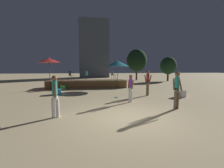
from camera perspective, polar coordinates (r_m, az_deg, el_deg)
ground_plane at (r=6.25m, az=5.84°, el=-12.55°), size 120.00×120.00×0.00m
wooden_deck at (r=16.01m, az=-9.36°, el=0.08°), size 7.97×2.31×0.84m
patio_umbrella_0 at (r=14.93m, az=2.07°, el=7.79°), size 2.36×2.36×2.83m
patio_umbrella_1 at (r=15.21m, az=-22.84°, el=8.32°), size 2.06×2.06×3.04m
cube_seat_0 at (r=11.52m, az=24.63°, el=-3.35°), size 0.68×0.68×0.47m
cube_seat_1 at (r=14.75m, az=-18.11°, el=-1.29°), size 0.47×0.47×0.42m
cube_seat_2 at (r=12.24m, az=-20.35°, el=-2.82°), size 0.72×0.72×0.41m
person_0 at (r=6.42m, az=-20.91°, el=-3.94°), size 0.29×0.45×1.70m
person_1 at (r=7.91m, az=23.47°, el=-1.59°), size 0.30×0.53×1.82m
person_2 at (r=11.23m, az=13.46°, el=0.93°), size 0.47×0.46×1.86m
person_3 at (r=8.84m, az=7.11°, el=-1.42°), size 0.30×0.44×1.62m
bistro_chair_0 at (r=15.48m, az=-15.51°, el=3.47°), size 0.48×0.48×0.90m
bistro_chair_1 at (r=15.91m, az=0.36°, el=3.74°), size 0.48×0.48×0.90m
bistro_chair_2 at (r=15.40m, az=-9.83°, el=3.59°), size 0.48×0.48×0.90m
frisbee_disc at (r=10.28m, az=1.74°, el=-5.11°), size 0.24×0.24×0.03m
background_tree_0 at (r=25.70m, az=20.62°, el=6.55°), size 2.52×2.52×3.85m
background_tree_1 at (r=26.26m, az=9.40°, el=8.84°), size 3.44×3.44×5.28m
distant_building at (r=35.29m, az=-6.80°, el=13.05°), size 6.55×3.54×12.85m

